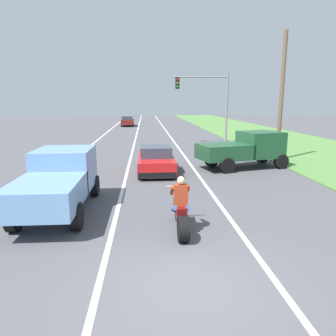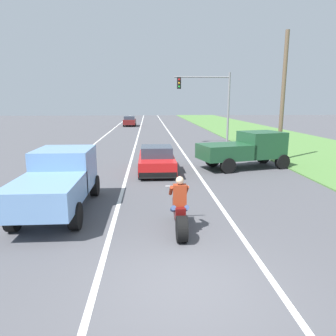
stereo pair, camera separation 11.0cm
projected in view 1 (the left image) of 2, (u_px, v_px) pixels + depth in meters
name	position (u px, v px, depth m)	size (l,w,h in m)	color
ground_plane	(188.00, 285.00, 6.33)	(160.00, 160.00, 0.00)	#4C4C51
lane_stripe_left_solid	(89.00, 147.00, 25.47)	(0.14, 120.00, 0.01)	white
lane_stripe_right_solid	(177.00, 146.00, 25.98)	(0.14, 120.00, 0.01)	white
lane_stripe_centre_dashed	(134.00, 147.00, 25.72)	(0.14, 120.00, 0.01)	white
grass_verge_right	(296.00, 145.00, 26.68)	(10.00, 120.00, 0.06)	#517F3D
motorcycle_with_rider	(181.00, 212.00, 8.77)	(0.70, 2.21, 1.62)	black
sports_car_red	(156.00, 160.00, 16.39)	(1.84, 4.30, 1.37)	red
pickup_truck_left_lane_light_blue	(59.00, 179.00, 10.36)	(2.02, 4.80, 1.98)	#6B93C6
pickup_truck_right_shoulder_dark_green	(246.00, 148.00, 17.33)	(5.14, 3.14, 1.98)	#1E4C2D
traffic_light_mast_near	(210.00, 97.00, 26.47)	(4.72, 0.34, 6.00)	gray
utility_pole_roadside	(281.00, 98.00, 18.86)	(0.24, 0.24, 7.64)	brown
distant_car_far_ahead	(128.00, 121.00, 47.13)	(1.80, 4.00, 1.50)	maroon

